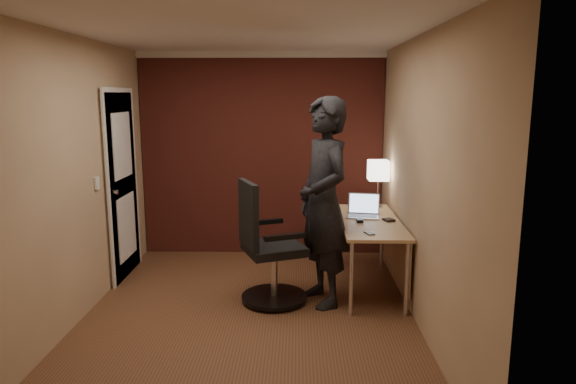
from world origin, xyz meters
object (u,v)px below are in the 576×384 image
object	(u,v)px
laptop	(363,210)
office_chair	(267,251)
phone	(369,233)
wallet	(389,220)
person	(324,203)
mouse	(360,220)
desk_lamp	(378,171)
desk	(376,232)

from	to	relation	value
laptop	office_chair	bearing A→B (deg)	-149.94
phone	wallet	bearing A→B (deg)	42.25
phone	person	xyz separation A→B (m)	(-0.41, 0.16, 0.25)
laptop	office_chair	size ratio (longest dim) A/B	0.32
wallet	person	distance (m)	0.79
mouse	wallet	bearing A→B (deg)	7.35
person	desk_lamp	bearing A→B (deg)	123.91
mouse	office_chair	size ratio (longest dim) A/B	0.09
desk	laptop	xyz separation A→B (m)	(-0.12, 0.17, 0.19)
office_chair	person	world-z (taller)	person
desk_lamp	office_chair	distance (m)	1.68
laptop	wallet	bearing A→B (deg)	-42.43
laptop	office_chair	world-z (taller)	office_chair
person	desk	bearing A→B (deg)	101.76
desk	wallet	world-z (taller)	wallet
desk	phone	size ratio (longest dim) A/B	13.04
phone	desk_lamp	bearing A→B (deg)	58.42
wallet	office_chair	world-z (taller)	office_chair
mouse	desk	bearing A→B (deg)	25.28
office_chair	person	size ratio (longest dim) A/B	0.59
wallet	person	size ratio (longest dim) A/B	0.06
phone	office_chair	distance (m)	0.99
laptop	person	size ratio (longest dim) A/B	0.19
desk	office_chair	bearing A→B (deg)	-159.87
mouse	phone	world-z (taller)	mouse
desk_lamp	mouse	size ratio (longest dim) A/B	5.35
laptop	person	distance (m)	0.73
laptop	desk	bearing A→B (deg)	-54.40
desk	laptop	bearing A→B (deg)	125.60
laptop	office_chair	distance (m)	1.17
laptop	phone	distance (m)	0.70
person	mouse	bearing A→B (deg)	104.53
mouse	wallet	world-z (taller)	mouse
laptop	wallet	distance (m)	0.32
mouse	person	bearing A→B (deg)	-145.81
desk	mouse	xyz separation A→B (m)	(-0.19, -0.10, 0.14)
mouse	phone	size ratio (longest dim) A/B	0.87
person	phone	bearing A→B (deg)	46.95
desk_lamp	phone	size ratio (longest dim) A/B	4.65
laptop	person	bearing A→B (deg)	-129.42
desk_lamp	desk	bearing A→B (deg)	-98.89
desk	phone	world-z (taller)	phone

